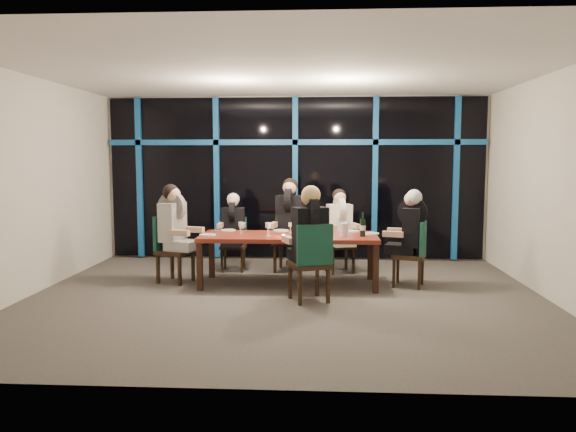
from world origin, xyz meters
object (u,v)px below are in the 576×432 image
(dining_table, at_px, (289,239))
(diner_near_mid, at_px, (309,226))
(chair_end_left, at_px, (170,245))
(diner_far_left, at_px, (233,220))
(chair_far_mid, at_px, (291,235))
(chair_far_right, at_px, (338,240))
(chair_far_left, at_px, (234,241))
(water_pitcher, at_px, (344,230))
(chair_end_right, at_px, (415,250))
(diner_end_right, at_px, (410,224))
(diner_far_right, at_px, (340,218))
(diner_end_left, at_px, (175,219))
(diner_far_mid, at_px, (289,211))
(wine_bottle, at_px, (363,227))
(chair_near_mid, at_px, (311,258))

(dining_table, xyz_separation_m, diner_near_mid, (0.32, -0.92, 0.31))
(chair_end_left, xyz_separation_m, diner_far_left, (0.82, 0.89, 0.28))
(chair_far_mid, height_order, chair_end_left, chair_far_mid)
(chair_far_right, bearing_deg, chair_far_mid, 160.04)
(diner_far_left, bearing_deg, chair_far_right, 0.69)
(chair_far_left, height_order, water_pitcher, water_pitcher)
(chair_end_right, height_order, diner_end_right, diner_end_right)
(diner_far_right, xyz_separation_m, diner_end_left, (-2.51, -0.89, 0.07))
(chair_end_right, relative_size, diner_far_right, 1.06)
(chair_far_mid, height_order, diner_far_left, diner_far_left)
(diner_far_left, bearing_deg, diner_far_mid, -0.74)
(wine_bottle, bearing_deg, water_pitcher, -178.49)
(diner_far_left, xyz_separation_m, diner_near_mid, (1.30, -1.90, 0.15))
(chair_end_right, relative_size, diner_near_mid, 0.96)
(diner_end_right, height_order, diner_near_mid, diner_near_mid)
(chair_end_left, bearing_deg, diner_end_left, -90.00)
(diner_far_left, distance_m, diner_end_right, 2.92)
(chair_end_left, height_order, diner_near_mid, diner_near_mid)
(wine_bottle, bearing_deg, chair_far_right, 105.21)
(chair_near_mid, height_order, diner_near_mid, diner_near_mid)
(chair_far_right, height_order, diner_far_left, diner_far_left)
(diner_near_mid, height_order, wine_bottle, diner_near_mid)
(chair_far_left, distance_m, diner_near_mid, 2.42)
(chair_far_left, distance_m, chair_end_right, 3.02)
(diner_far_mid, bearing_deg, diner_end_left, -141.19)
(chair_far_right, height_order, chair_end_left, chair_end_left)
(diner_near_mid, bearing_deg, dining_table, -92.78)
(dining_table, xyz_separation_m, diner_end_left, (-1.72, 0.07, 0.29))
(diner_end_left, bearing_deg, diner_near_mid, -97.33)
(diner_near_mid, bearing_deg, diner_end_right, -169.28)
(chair_end_right, distance_m, chair_near_mid, 1.78)
(dining_table, relative_size, chair_near_mid, 2.50)
(diner_far_left, bearing_deg, chair_far_left, 90.00)
(chair_end_right, xyz_separation_m, diner_end_left, (-3.56, 0.09, 0.43))
(diner_far_right, bearing_deg, chair_far_right, 90.00)
(diner_end_right, relative_size, diner_near_mid, 0.93)
(chair_end_right, distance_m, wine_bottle, 0.85)
(chair_end_right, xyz_separation_m, water_pitcher, (-1.04, -0.11, 0.30))
(dining_table, xyz_separation_m, diner_far_mid, (-0.05, 0.99, 0.32))
(chair_end_left, xyz_separation_m, chair_end_right, (3.65, -0.12, -0.02))
(chair_far_right, relative_size, chair_near_mid, 0.90)
(chair_far_right, bearing_deg, water_pitcher, -104.91)
(chair_near_mid, bearing_deg, chair_end_left, -48.84)
(diner_far_left, height_order, diner_far_right, diner_far_right)
(chair_end_right, bearing_deg, water_pitcher, -66.99)
(diner_near_mid, bearing_deg, chair_near_mid, 90.00)
(water_pitcher, bearing_deg, diner_far_mid, 121.51)
(chair_far_mid, bearing_deg, diner_end_left, -139.16)
(dining_table, relative_size, diner_end_left, 2.63)
(diner_far_mid, bearing_deg, chair_far_mid, 90.00)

